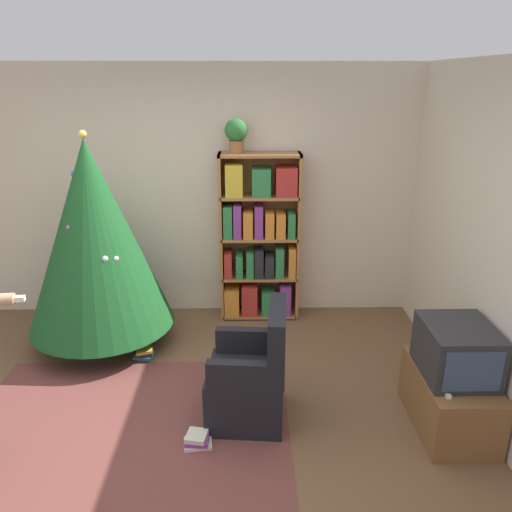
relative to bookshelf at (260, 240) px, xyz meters
The scene contains 12 objects.
ground_plane 2.26m from the bookshelf, 107.69° to the right, with size 14.00×14.00×0.00m, color brown.
wall_back 0.80m from the bookshelf, 160.51° to the left, with size 8.00×0.10×2.60m.
area_rug 2.40m from the bookshelf, 117.21° to the right, with size 2.40×2.08×0.01m.
bookshelf is the anchor object (origin of this frame).
tv_stand 2.38m from the bookshelf, 53.74° to the right, with size 0.49×0.82×0.44m.
television 2.31m from the bookshelf, 53.78° to the right, with size 0.47×0.55×0.38m.
game_remote 2.45m from the bookshelf, 60.01° to the right, with size 0.04×0.12×0.02m.
christmas_tree 1.64m from the bookshelf, 159.02° to the right, with size 1.34×1.34×2.04m.
armchair 1.82m from the bookshelf, 93.27° to the right, with size 0.61×0.60×0.92m.
potted_plant 1.11m from the bookshelf, behind, with size 0.22×0.22×0.33m.
book_pile_near_tree 1.61m from the bookshelf, 140.72° to the right, with size 0.19×0.17×0.11m.
book_pile_by_chair 2.26m from the bookshelf, 103.29° to the right, with size 0.21×0.17×0.09m.
Camera 1 is at (0.52, -2.93, 2.45)m, focal length 35.00 mm.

